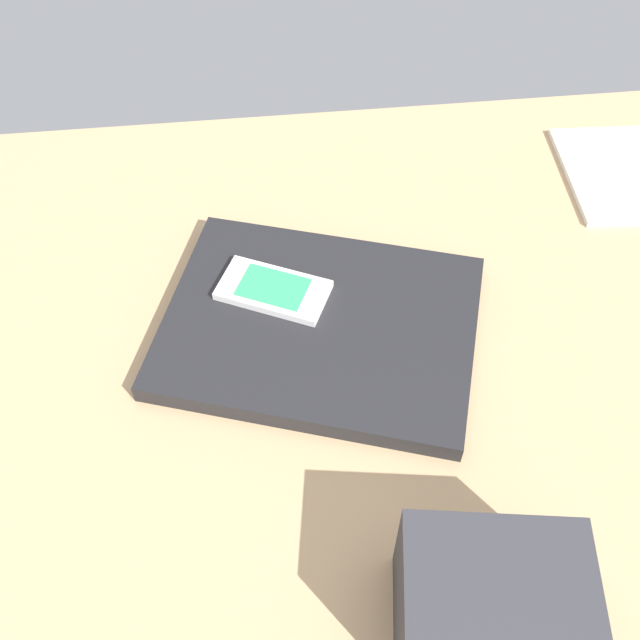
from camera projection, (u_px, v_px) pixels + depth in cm
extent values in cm
cube|color=tan|center=(409.00, 343.00, 80.03)|extent=(120.00, 80.00, 3.00)
cube|color=black|center=(320.00, 326.00, 78.23)|extent=(38.38, 33.74, 2.13)
cube|color=silver|center=(273.00, 290.00, 79.36)|extent=(13.01, 10.47, 0.88)
cube|color=#33A566|center=(273.00, 287.00, 78.97)|extent=(8.49, 7.36, 0.14)
cube|color=white|center=(624.00, 173.00, 94.73)|extent=(15.65, 18.99, 0.80)
cube|color=#2D2D33|center=(486.00, 602.00, 56.39)|extent=(15.42, 12.02, 9.82)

